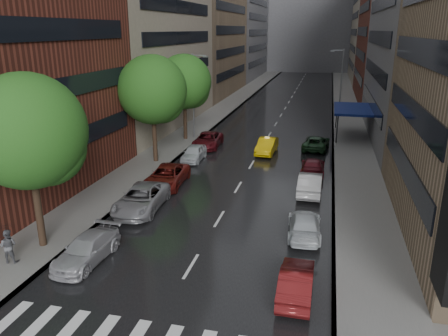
{
  "coord_description": "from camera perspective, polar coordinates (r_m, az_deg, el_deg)",
  "views": [
    {
      "loc": [
        6.19,
        -14.78,
        11.56
      ],
      "look_at": [
        0.0,
        11.33,
        3.0
      ],
      "focal_mm": 35.0,
      "sensor_mm": 36.0,
      "label": 1
    }
  ],
  "objects": [
    {
      "name": "awning",
      "position": [
        50.56,
        16.45,
        7.38
      ],
      "size": [
        4.0,
        8.0,
        3.12
      ],
      "color": "navy",
      "rests_on": "sidewalk_right"
    },
    {
      "name": "parked_cars_left",
      "position": [
        34.33,
        -7.11,
        -0.8
      ],
      "size": [
        2.93,
        28.78,
        1.57
      ],
      "color": "#A2A1A7",
      "rests_on": "ground"
    },
    {
      "name": "tree_far",
      "position": [
        46.88,
        -5.24,
        11.15
      ],
      "size": [
        5.75,
        5.75,
        9.16
      ],
      "color": "#382619",
      "rests_on": "ground"
    },
    {
      "name": "buildings_right",
      "position": [
        72.1,
        21.61,
        19.3
      ],
      "size": [
        8.05,
        109.1,
        36.0
      ],
      "color": "#937A5B",
      "rests_on": "ground"
    },
    {
      "name": "road",
      "position": [
        66.09,
        7.82,
        7.46
      ],
      "size": [
        14.0,
        140.0,
        0.01
      ],
      "primitive_type": "cube",
      "color": "black",
      "rests_on": "ground"
    },
    {
      "name": "buildings_left",
      "position": [
        76.68,
        -2.92,
        20.98
      ],
      "size": [
        8.0,
        108.0,
        38.0
      ],
      "color": "maroon",
      "rests_on": "ground"
    },
    {
      "name": "ground",
      "position": [
        19.75,
        -8.01,
        -18.32
      ],
      "size": [
        220.0,
        220.0,
        0.0
      ],
      "primitive_type": "plane",
      "color": "gray",
      "rests_on": "ground"
    },
    {
      "name": "tree_mid",
      "position": [
        38.78,
        -9.34,
        10.04
      ],
      "size": [
        6.0,
        6.0,
        9.56
      ],
      "color": "#382619",
      "rests_on": "ground"
    },
    {
      "name": "ped_black_umbrella",
      "position": [
        24.9,
        -26.46,
        -8.44
      ],
      "size": [
        0.99,
        0.98,
        2.09
      ],
      "color": "#54555A",
      "rests_on": "sidewalk_left"
    },
    {
      "name": "sidewalk_right",
      "position": [
        65.85,
        15.69,
        7.0
      ],
      "size": [
        4.0,
        140.0,
        0.15
      ],
      "primitive_type": "cube",
      "color": "gray",
      "rests_on": "ground"
    },
    {
      "name": "street_lamp_right",
      "position": [
        60.17,
        14.98,
        10.74
      ],
      "size": [
        1.74,
        0.22,
        9.0
      ],
      "color": "gray",
      "rests_on": "sidewalk_right"
    },
    {
      "name": "taxi",
      "position": [
        42.56,
        5.61,
        2.89
      ],
      "size": [
        1.8,
        4.62,
        1.5
      ],
      "primitive_type": "imported",
      "rotation": [
        0.0,
        0.0,
        -0.05
      ],
      "color": "yellow",
      "rests_on": "ground"
    },
    {
      "name": "parked_cars_right",
      "position": [
        33.58,
        11.27,
        -1.52
      ],
      "size": [
        2.76,
        30.62,
        1.57
      ],
      "color": "maroon",
      "rests_on": "ground"
    },
    {
      "name": "street_lamp_left",
      "position": [
        47.36,
        -3.94,
        9.56
      ],
      "size": [
        1.74,
        0.22,
        9.0
      ],
      "color": "gray",
      "rests_on": "sidewalk_left"
    },
    {
      "name": "tree_near",
      "position": [
        24.48,
        -24.28,
        4.36
      ],
      "size": [
        6.02,
        6.02,
        9.59
      ],
      "color": "#382619",
      "rests_on": "ground"
    },
    {
      "name": "sidewalk_left",
      "position": [
        67.52,
        0.14,
        7.9
      ],
      "size": [
        4.0,
        140.0,
        0.15
      ],
      "primitive_type": "cube",
      "color": "gray",
      "rests_on": "ground"
    },
    {
      "name": "building_far",
      "position": [
        132.99,
        11.31,
        19.29
      ],
      "size": [
        40.0,
        14.0,
        32.0
      ],
      "primitive_type": "cube",
      "color": "slate",
      "rests_on": "ground"
    }
  ]
}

